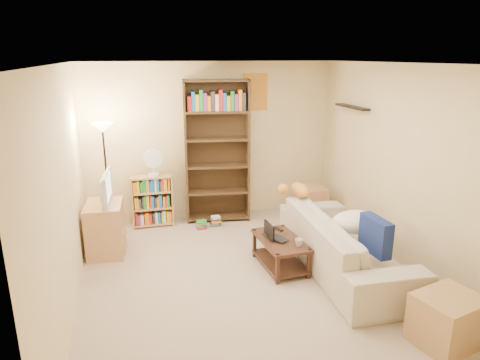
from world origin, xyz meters
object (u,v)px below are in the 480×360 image
object	(u,v)px
floor_lamp	(104,148)
sofa	(344,243)
television	(102,189)
mug	(299,242)
tall_bookshelf	(217,148)
side_table	(310,203)
end_cabinet	(447,320)
tv_stand	(106,228)
laptop	(278,236)
short_bookshelf	(152,201)
tabby_cat	(297,190)
coffee_table	(280,250)
desk_fan	(153,161)

from	to	relation	value
floor_lamp	sofa	bearing A→B (deg)	-31.20
television	mug	bearing A→B (deg)	-114.63
tall_bookshelf	side_table	size ratio (longest dim) A/B	4.23
mug	end_cabinet	xyz separation A→B (m)	(0.81, -1.57, -0.19)
sofa	tv_stand	world-z (taller)	tv_stand
tall_bookshelf	mug	bearing A→B (deg)	-67.10
laptop	short_bookshelf	bearing A→B (deg)	12.81
tv_stand	floor_lamp	distance (m)	1.09
end_cabinet	television	bearing A→B (deg)	137.09
mug	television	distance (m)	2.64
side_table	mug	bearing A→B (deg)	-118.66
side_table	end_cabinet	world-z (taller)	side_table
tabby_cat	laptop	xyz separation A→B (m)	(-0.51, -0.62, -0.39)
coffee_table	side_table	bearing A→B (deg)	50.59
television	desk_fan	world-z (taller)	desk_fan
television	floor_lamp	world-z (taller)	floor_lamp
tv_stand	side_table	distance (m)	3.22
mug	television	bearing A→B (deg)	150.39
tv_stand	desk_fan	world-z (taller)	desk_fan
laptop	end_cabinet	bearing A→B (deg)	-177.94
desk_fan	floor_lamp	distance (m)	0.83
coffee_table	side_table	distance (m)	1.82
desk_fan	tabby_cat	bearing A→B (deg)	-31.28
sofa	mug	xyz separation A→B (m)	(-0.60, 0.01, 0.08)
tall_bookshelf	short_bookshelf	size ratio (longest dim) A/B	2.77
tabby_cat	television	size ratio (longest dim) A/B	0.74
desk_fan	end_cabinet	xyz separation A→B (m)	(2.33, -3.62, -0.80)
floor_lamp	coffee_table	bearing A→B (deg)	-35.03
tall_bookshelf	floor_lamp	xyz separation A→B (m)	(-1.67, -0.39, 0.18)
sofa	side_table	distance (m)	1.75
short_bookshelf	television	bearing A→B (deg)	-129.50
laptop	television	xyz separation A→B (m)	(-2.10, 0.98, 0.51)
sofa	desk_fan	xyz separation A→B (m)	(-2.12, 2.06, 0.70)
tv_stand	sofa	bearing A→B (deg)	-19.34
tv_stand	television	distance (m)	0.56
coffee_table	sofa	bearing A→B (deg)	-22.00
short_bookshelf	end_cabinet	bearing A→B (deg)	-56.40
laptop	tv_stand	distance (m)	2.32
coffee_table	television	size ratio (longest dim) A/B	1.20
sofa	tabby_cat	world-z (taller)	tabby_cat
tabby_cat	coffee_table	world-z (taller)	tabby_cat
coffee_table	side_table	xyz separation A→B (m)	(1.07, 1.46, 0.02)
tabby_cat	television	world-z (taller)	television
sofa	mug	bearing A→B (deg)	92.66
sofa	tall_bookshelf	xyz separation A→B (m)	(-1.12, 2.08, 0.84)
coffee_table	end_cabinet	size ratio (longest dim) A/B	1.54
tv_stand	laptop	bearing A→B (deg)	-20.13
coffee_table	laptop	size ratio (longest dim) A/B	2.08
tall_bookshelf	floor_lamp	bearing A→B (deg)	-158.10
television	side_table	size ratio (longest dim) A/B	1.40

